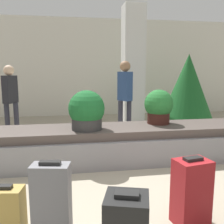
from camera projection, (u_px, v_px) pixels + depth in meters
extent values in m
plane|color=#9E937F|center=(141.00, 221.00, 2.48)|extent=(18.00, 18.00, 0.00)
cube|color=beige|center=(90.00, 68.00, 8.35)|extent=(18.00, 0.06, 3.20)
cube|color=gray|center=(112.00, 147.00, 4.18)|extent=(7.63, 0.99, 0.43)
cube|color=#4C423D|center=(112.00, 131.00, 4.14)|extent=(7.33, 0.83, 0.14)
cube|color=silver|center=(133.00, 67.00, 6.75)|extent=(0.56, 0.56, 3.20)
cube|color=#A3843D|center=(1.00, 213.00, 2.20)|extent=(0.42, 0.24, 0.47)
cube|color=maroon|center=(191.00, 192.00, 2.41)|extent=(0.37, 0.30, 0.65)
cube|color=black|center=(193.00, 159.00, 2.35)|extent=(0.19, 0.12, 0.03)
cube|color=black|center=(127.00, 194.00, 1.69)|extent=(0.19, 0.14, 0.03)
cube|color=slate|center=(52.00, 204.00, 2.14)|extent=(0.35, 0.23, 0.70)
cube|color=black|center=(50.00, 163.00, 2.08)|extent=(0.18, 0.09, 0.03)
cylinder|color=#381914|center=(158.00, 118.00, 4.39)|extent=(0.39, 0.39, 0.21)
sphere|color=#236B2D|center=(159.00, 104.00, 4.35)|extent=(0.50, 0.50, 0.50)
cylinder|color=#2D2D2D|center=(87.00, 124.00, 3.94)|extent=(0.48, 0.48, 0.18)
sphere|color=#195B28|center=(87.00, 108.00, 3.90)|extent=(0.57, 0.57, 0.57)
cylinder|color=#282833|center=(7.00, 120.00, 5.64)|extent=(0.11, 0.11, 0.77)
cylinder|color=#282833|center=(17.00, 120.00, 5.67)|extent=(0.11, 0.11, 0.77)
cube|color=#232328|center=(10.00, 89.00, 5.54)|extent=(0.31, 0.37, 0.61)
sphere|color=beige|center=(9.00, 70.00, 5.48)|extent=(0.23, 0.23, 0.23)
cylinder|color=#282833|center=(120.00, 118.00, 5.71)|extent=(0.11, 0.11, 0.82)
cylinder|color=#282833|center=(129.00, 118.00, 5.74)|extent=(0.11, 0.11, 0.82)
cube|color=navy|center=(125.00, 86.00, 5.61)|extent=(0.32, 0.37, 0.65)
sphere|color=#936B4C|center=(125.00, 66.00, 5.54)|extent=(0.24, 0.24, 0.24)
cylinder|color=#4C331E|center=(186.00, 123.00, 6.75)|extent=(0.16, 0.16, 0.18)
cone|color=#195623|center=(188.00, 87.00, 6.59)|extent=(1.39, 1.39, 1.75)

